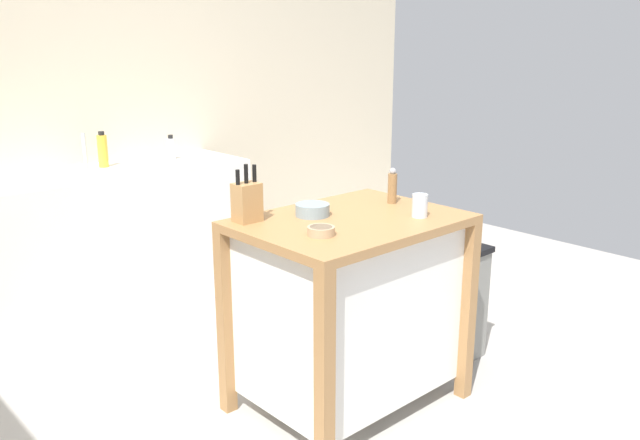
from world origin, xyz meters
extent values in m
plane|color=#ADA8A0|center=(0.00, 0.00, 0.00)|extent=(6.55, 6.55, 0.00)
cube|color=beige|center=(0.00, 2.27, 1.30)|extent=(5.55, 0.10, 2.60)
cube|color=#9E7042|center=(0.09, 0.07, 0.90)|extent=(0.98, 0.72, 0.04)
cube|color=white|center=(0.09, 0.07, 0.49)|extent=(0.88, 0.62, 0.78)
cube|color=#9E7042|center=(-0.37, -0.26, 0.44)|extent=(0.06, 0.06, 0.88)
cube|color=#9E7042|center=(0.55, -0.26, 0.44)|extent=(0.06, 0.06, 0.88)
cube|color=#9E7042|center=(-0.37, 0.41, 0.44)|extent=(0.06, 0.06, 0.88)
cube|color=#9E7042|center=(0.55, 0.41, 0.44)|extent=(0.06, 0.06, 0.88)
cube|color=#AD7F4C|center=(-0.28, 0.34, 1.00)|extent=(0.11, 0.09, 0.17)
cylinder|color=black|center=(-0.33, 0.34, 1.12)|extent=(0.02, 0.02, 0.06)
cylinder|color=black|center=(-0.28, 0.34, 1.13)|extent=(0.02, 0.02, 0.08)
cylinder|color=black|center=(-0.24, 0.34, 1.13)|extent=(0.02, 0.02, 0.08)
cylinder|color=gray|center=(-0.01, 0.22, 0.95)|extent=(0.15, 0.15, 0.05)
cylinder|color=#49555B|center=(-0.01, 0.22, 0.97)|extent=(0.13, 0.13, 0.01)
cylinder|color=tan|center=(-0.19, -0.04, 0.94)|extent=(0.11, 0.11, 0.04)
cylinder|color=brown|center=(-0.19, -0.04, 0.95)|extent=(0.09, 0.09, 0.01)
cylinder|color=silver|center=(0.33, -0.12, 0.97)|extent=(0.07, 0.07, 0.10)
cylinder|color=olive|center=(0.43, 0.13, 0.99)|extent=(0.04, 0.04, 0.15)
sphere|color=#99999E|center=(0.43, 0.13, 1.08)|extent=(0.03, 0.03, 0.03)
cube|color=slate|center=(0.82, 0.04, 0.30)|extent=(0.34, 0.26, 0.60)
cube|color=black|center=(0.82, 0.04, 0.61)|extent=(0.36, 0.28, 0.03)
cube|color=white|center=(-0.27, 1.92, 0.45)|extent=(1.89, 0.60, 0.91)
cube|color=silver|center=(-0.27, 1.90, 0.89)|extent=(0.44, 0.36, 0.03)
cylinder|color=#B7BCC1|center=(-0.27, 2.06, 1.02)|extent=(0.02, 0.02, 0.22)
cylinder|color=white|center=(0.29, 1.98, 0.98)|extent=(0.05, 0.05, 0.14)
cylinder|color=black|center=(0.29, 1.98, 1.06)|extent=(0.03, 0.03, 0.02)
cylinder|color=yellow|center=(-0.17, 2.02, 1.01)|extent=(0.06, 0.06, 0.20)
cylinder|color=black|center=(-0.17, 2.02, 1.12)|extent=(0.04, 0.04, 0.02)
camera|label=1|loc=(-1.90, -1.91, 1.68)|focal=36.70mm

